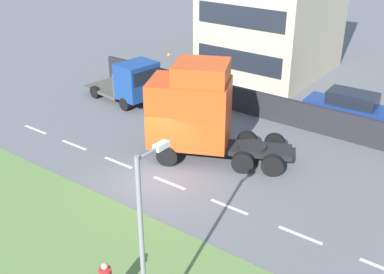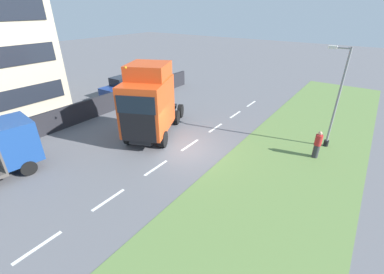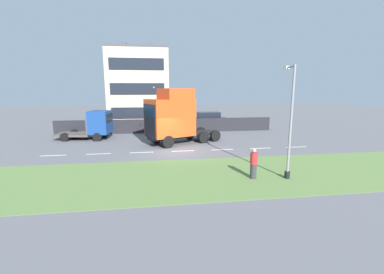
{
  "view_description": "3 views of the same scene",
  "coord_description": "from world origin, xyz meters",
  "views": [
    {
      "loc": [
        -14.38,
        -12.57,
        11.4
      ],
      "look_at": [
        0.61,
        -1.53,
        2.31
      ],
      "focal_mm": 45.0,
      "sensor_mm": 36.0,
      "label": 1
    },
    {
      "loc": [
        -8.44,
        10.99,
        7.91
      ],
      "look_at": [
        -0.76,
        0.14,
        1.15
      ],
      "focal_mm": 24.0,
      "sensor_mm": 36.0,
      "label": 2
    },
    {
      "loc": [
        -19.53,
        1.49,
        4.79
      ],
      "look_at": [
        -1.21,
        -1.23,
        1.33
      ],
      "focal_mm": 24.0,
      "sensor_mm": 36.0,
      "label": 3
    }
  ],
  "objects": [
    {
      "name": "flatbed_truck",
      "position": [
        6.12,
        7.06,
        1.45
      ],
      "size": [
        2.92,
        5.33,
        2.75
      ],
      "rotation": [
        0.0,
        0.0,
        3.01
      ],
      "color": "navy",
      "rests_on": "ground"
    },
    {
      "name": "lamp_post",
      "position": [
        -7.01,
        -5.59,
        2.82
      ],
      "size": [
        1.26,
        0.29,
        6.03
      ],
      "color": "black",
      "rests_on": "ground"
    },
    {
      "name": "grass_verge",
      "position": [
        -6.0,
        0.0,
        0.01
      ],
      "size": [
        7.0,
        44.0,
        0.01
      ],
      "color": "#607F42",
      "rests_on": "ground"
    },
    {
      "name": "boundary_wall",
      "position": [
        9.0,
        0.0,
        0.77
      ],
      "size": [
        0.25,
        24.0,
        1.53
      ],
      "color": "#232328",
      "rests_on": "ground"
    },
    {
      "name": "lane_markings",
      "position": [
        0.0,
        -0.7,
        0.0
      ],
      "size": [
        0.16,
        21.0,
        0.0
      ],
      "color": "white",
      "rests_on": "ground"
    },
    {
      "name": "building_block",
      "position": [
        17.08,
        3.37,
        5.0
      ],
      "size": [
        9.23,
        7.57,
        11.08
      ],
      "color": "#C1B293",
      "rests_on": "ground"
    },
    {
      "name": "parked_car",
      "position": [
        10.75,
        -4.95,
        1.01
      ],
      "size": [
        1.99,
        4.87,
        2.08
      ],
      "rotation": [
        0.0,
        0.0,
        0.04
      ],
      "color": "navy",
      "rests_on": "ground"
    },
    {
      "name": "ground_plane",
      "position": [
        0.0,
        0.0,
        0.0
      ],
      "size": [
        120.0,
        120.0,
        0.0
      ],
      "primitive_type": "plane",
      "color": "slate",
      "rests_on": "ground"
    },
    {
      "name": "lorry_cab",
      "position": [
        2.77,
        -0.11,
        2.44
      ],
      "size": [
        5.1,
        7.05,
        5.0
      ],
      "rotation": [
        0.0,
        0.0,
        0.44
      ],
      "color": "black",
      "rests_on": "ground"
    }
  ]
}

